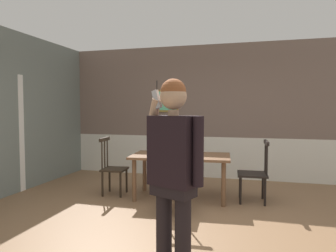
% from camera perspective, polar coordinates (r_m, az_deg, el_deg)
% --- Properties ---
extents(ground_plane, '(6.91, 6.91, 0.00)m').
position_cam_1_polar(ground_plane, '(4.07, 1.33, -18.27)').
color(ground_plane, '#846042').
extents(room_back_partition, '(6.28, 0.17, 2.86)m').
position_cam_1_polar(room_back_partition, '(6.69, 7.42, 2.24)').
color(room_back_partition, '#756056').
rests_on(room_back_partition, ground_plane).
extents(dining_table, '(1.68, 0.98, 0.73)m').
position_cam_1_polar(dining_table, '(5.12, 2.37, -6.41)').
color(dining_table, brown).
rests_on(dining_table, ground_plane).
extents(chair_near_window, '(0.48, 0.48, 0.96)m').
position_cam_1_polar(chair_near_window, '(4.37, 0.84, -10.46)').
color(chair_near_window, '#2D2319').
rests_on(chair_near_window, ground_plane).
extents(chair_by_doorway, '(0.48, 0.48, 0.99)m').
position_cam_1_polar(chair_by_doorway, '(5.12, 15.88, -8.34)').
color(chair_by_doorway, black).
rests_on(chair_by_doorway, ground_plane).
extents(chair_at_table_head, '(0.43, 0.43, 0.99)m').
position_cam_1_polar(chair_at_table_head, '(5.44, -10.30, -7.63)').
color(chair_at_table_head, '#2D2319').
rests_on(chair_at_table_head, ground_plane).
extents(person_figure, '(0.54, 0.36, 1.75)m').
position_cam_1_polar(person_figure, '(2.62, 1.11, -7.32)').
color(person_figure, black).
rests_on(person_figure, ground_plane).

